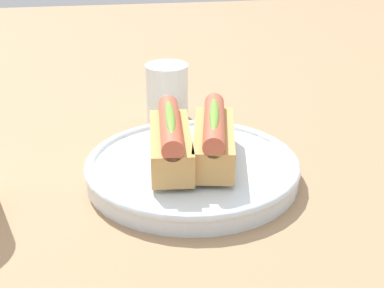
{
  "coord_description": "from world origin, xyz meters",
  "views": [
    {
      "loc": [
        -0.64,
        0.09,
        0.35
      ],
      "look_at": [
        0.0,
        -0.01,
        0.05
      ],
      "focal_mm": 53.1,
      "sensor_mm": 36.0,
      "label": 1
    }
  ],
  "objects": [
    {
      "name": "ground_plane",
      "position": [
        0.0,
        0.0,
        0.0
      ],
      "size": [
        2.4,
        2.4,
        0.0
      ],
      "primitive_type": "plane",
      "color": "#9E7A56"
    },
    {
      "name": "water_glass",
      "position": [
        0.21,
        -0.01,
        0.04
      ],
      "size": [
        0.07,
        0.07,
        0.09
      ],
      "color": "white",
      "rests_on": "ground_plane"
    },
    {
      "name": "hotdog_back",
      "position": [
        0.0,
        0.01,
        0.06
      ],
      "size": [
        0.15,
        0.06,
        0.06
      ],
      "color": "tan",
      "rests_on": "serving_bowl"
    },
    {
      "name": "hotdog_front",
      "position": [
        -0.0,
        -0.04,
        0.06
      ],
      "size": [
        0.16,
        0.08,
        0.06
      ],
      "color": "tan",
      "rests_on": "serving_bowl"
    },
    {
      "name": "serving_bowl",
      "position": [
        0.0,
        -0.01,
        0.02
      ],
      "size": [
        0.27,
        0.27,
        0.03
      ],
      "color": "silver",
      "rests_on": "ground_plane"
    }
  ]
}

